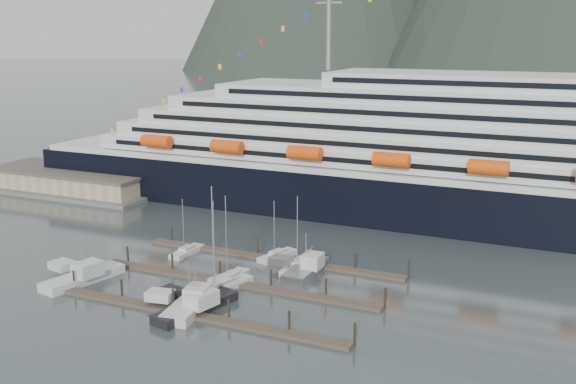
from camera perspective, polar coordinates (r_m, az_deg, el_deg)
name	(u,v)px	position (r m, az deg, el deg)	size (l,w,h in m)	color
ground	(253,296)	(101.16, -2.99, -8.82)	(1600.00, 1600.00, 0.00)	#485455
cruise_ship	(515,168)	(140.87, 18.66, 1.96)	(210.00, 30.40, 50.30)	black
warehouse	(73,182)	(174.03, -17.74, 0.80)	(46.00, 20.00, 5.80)	#595956
dock_near	(188,314)	(95.49, -8.47, -10.15)	(48.18, 2.28, 3.20)	#473A2D
dock_mid	(234,283)	(105.74, -4.60, -7.66)	(48.18, 2.28, 3.20)	#473A2D
dock_far	(271,258)	(116.55, -1.47, -5.60)	(48.18, 2.28, 3.20)	#473A2D
sailboat_a	(187,252)	(120.67, -8.56, -5.04)	(2.53, 7.90, 10.51)	#B7B7B7
sailboat_b	(230,279)	(106.91, -4.93, -7.36)	(2.41, 9.08, 14.48)	#B7B7B7
sailboat_c	(220,284)	(104.96, -5.80, -7.78)	(5.29, 10.01, 14.26)	#B7B7B7
sailboat_d	(220,288)	(103.34, -5.79, -8.11)	(5.72, 12.37, 16.99)	#B7B7B7
sailboat_f	(277,256)	(117.20, -0.90, -5.44)	(4.46, 8.45, 10.80)	#B7B7B7
sailboat_g	(300,266)	(112.47, 1.02, -6.25)	(2.96, 10.54, 12.99)	#B7B7B7
trawler_a	(82,276)	(111.13, -17.03, -6.82)	(10.42, 14.20, 7.56)	#B7B7B7
trawler_b	(189,304)	(96.96, -8.37, -9.34)	(9.56, 12.52, 7.86)	#B7B7B7
trawler_c	(195,305)	(96.52, -7.89, -9.48)	(10.41, 14.23, 7.04)	black
trawler_e	(305,268)	(109.63, 1.45, -6.49)	(8.88, 11.65, 7.57)	gray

